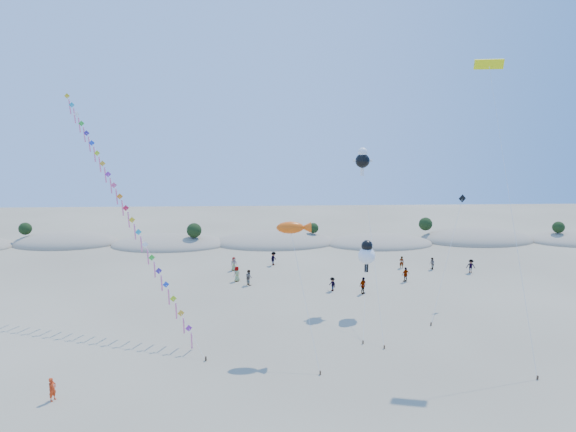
{
  "coord_description": "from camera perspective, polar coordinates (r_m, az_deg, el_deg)",
  "views": [
    {
      "loc": [
        -0.88,
        -26.94,
        17.92
      ],
      "look_at": [
        0.79,
        14.0,
        10.14
      ],
      "focal_mm": 30.0,
      "sensor_mm": 36.0,
      "label": 1
    }
  ],
  "objects": [
    {
      "name": "fish_kite",
      "position": [
        38.58,
        0.72,
        -1.41
      ],
      "size": [
        3.12,
        6.06,
        10.31
      ],
      "color": "#3F2D1E",
      "rests_on": "ground"
    },
    {
      "name": "cartoon_kite_low",
      "position": [
        46.71,
        9.32,
        -4.43
      ],
      "size": [
        2.47,
        8.01,
        7.14
      ],
      "color": "#3F2D1E",
      "rests_on": "ground"
    },
    {
      "name": "parafoil_kite",
      "position": [
        43.3,
        22.8,
        15.66
      ],
      "size": [
        2.59,
        9.11,
        23.11
      ],
      "color": "#3F2D1E",
      "rests_on": "ground"
    },
    {
      "name": "dark_kite",
      "position": [
        50.5,
        19.01,
        -2.1
      ],
      "size": [
        5.81,
        7.99,
        10.9
      ],
      "color": "#3F2D1E",
      "rests_on": "ground"
    },
    {
      "name": "dune_ridge",
      "position": [
        74.27,
        -0.78,
        -3.12
      ],
      "size": [
        145.3,
        11.49,
        5.57
      ],
      "color": "gray",
      "rests_on": "ground"
    },
    {
      "name": "flyer_foreground",
      "position": [
        37.06,
        -26.15,
        -17.95
      ],
      "size": [
        0.56,
        0.68,
        1.59
      ],
      "primitive_type": "imported",
      "rotation": [
        0.0,
        0.0,
        1.21
      ],
      "color": "red",
      "rests_on": "ground"
    },
    {
      "name": "beachgoers",
      "position": [
        57.9,
        5.47,
        -6.44
      ],
      "size": [
        30.27,
        12.31,
        1.85
      ],
      "color": "slate",
      "rests_on": "ground"
    },
    {
      "name": "kite_train",
      "position": [
        46.89,
        -19.2,
        1.88
      ],
      "size": [
        16.66,
        18.35,
        21.48
      ],
      "color": "#3F2D1E",
      "rests_on": "ground"
    },
    {
      "name": "ground",
      "position": [
        32.37,
        -0.42,
        -22.87
      ],
      "size": [
        160.0,
        160.0,
        0.0
      ],
      "primitive_type": "plane",
      "color": "#817459",
      "rests_on": "ground"
    },
    {
      "name": "cartoon_kite_high",
      "position": [
        49.94,
        8.83,
        6.64
      ],
      "size": [
        2.0,
        13.62,
        15.67
      ],
      "color": "#3F2D1E",
      "rests_on": "ground"
    }
  ]
}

